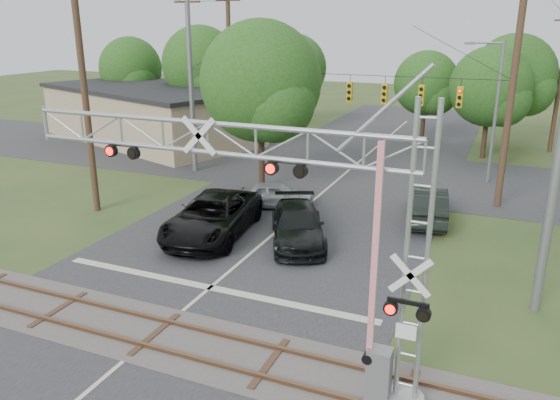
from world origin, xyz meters
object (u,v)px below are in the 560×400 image
at_px(car_dark, 298,225).
at_px(streetlight, 494,105).
at_px(pickup_black, 212,216).
at_px(sedan_silver, 276,195).
at_px(crossing_gantry, 282,211).
at_px(commercial_building, 150,113).
at_px(traffic_signal_span, 347,91).

bearing_deg(car_dark, streetlight, 37.39).
height_order(pickup_black, car_dark, pickup_black).
relative_size(sedan_silver, streetlight, 0.47).
relative_size(crossing_gantry, commercial_building, 0.55).
bearing_deg(commercial_building, car_dark, -20.23).
height_order(traffic_signal_span, pickup_black, traffic_signal_span).
bearing_deg(sedan_silver, crossing_gantry, -177.16).
bearing_deg(sedan_silver, traffic_signal_span, -47.50).
distance_m(traffic_signal_span, streetlight, 9.08).
height_order(crossing_gantry, commercial_building, crossing_gantry).
xyz_separation_m(traffic_signal_span, streetlight, (7.72, 4.67, -0.97)).
height_order(crossing_gantry, streetlight, streetlight).
bearing_deg(sedan_silver, streetlight, -68.02).
bearing_deg(commercial_building, pickup_black, -27.90).
height_order(traffic_signal_span, sedan_silver, traffic_signal_span).
xyz_separation_m(crossing_gantry, streetlight, (4.04, 23.04, -0.12)).
distance_m(pickup_black, car_dark, 4.01).
distance_m(sedan_silver, commercial_building, 20.94).
relative_size(car_dark, streetlight, 0.65).
xyz_separation_m(car_dark, streetlight, (7.22, 13.65, 3.98)).
relative_size(sedan_silver, commercial_building, 0.19).
bearing_deg(crossing_gantry, car_dark, 108.67).
relative_size(traffic_signal_span, car_dark, 3.45).
distance_m(car_dark, sedan_silver, 5.06).
bearing_deg(pickup_black, car_dark, 3.11).
bearing_deg(car_dark, pickup_black, 166.49).
height_order(car_dark, sedan_silver, car_dark).
height_order(pickup_black, commercial_building, commercial_building).
bearing_deg(crossing_gantry, commercial_building, 131.47).
xyz_separation_m(crossing_gantry, car_dark, (-3.17, 9.39, -4.10)).
relative_size(crossing_gantry, traffic_signal_span, 0.60).
bearing_deg(crossing_gantry, pickup_black, 129.56).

